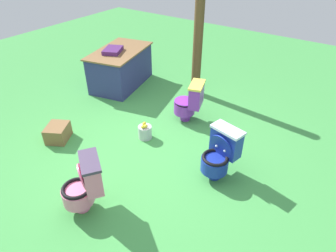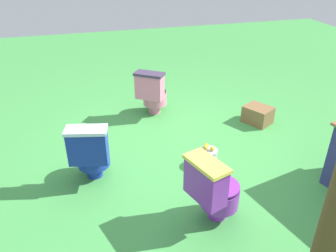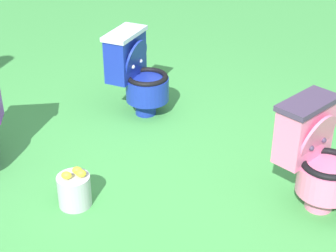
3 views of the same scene
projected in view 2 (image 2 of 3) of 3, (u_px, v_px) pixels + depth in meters
name	position (u px, v px, depth m)	size (l,w,h in m)	color
ground	(180.00, 153.00, 4.39)	(14.00, 14.00, 0.00)	#429947
toilet_purple	(214.00, 189.00, 3.17)	(0.54, 0.59, 0.73)	purple
toilet_pink	(152.00, 92.00, 5.19)	(0.63, 0.61, 0.73)	pink
toilet_blue	(91.00, 152.00, 3.73)	(0.57, 0.50, 0.73)	#192D9E
small_crate	(258.00, 115.00, 5.07)	(0.39, 0.32, 0.25)	brown
lemon_bucket	(208.00, 157.00, 4.10)	(0.22, 0.22, 0.28)	#B7B7BF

